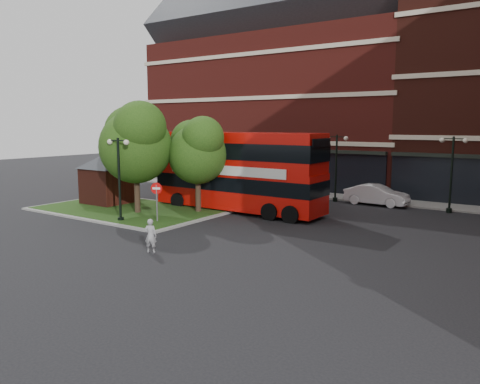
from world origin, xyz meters
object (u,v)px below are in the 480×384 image
Objects in this scene: car_silver at (241,184)px; car_white at (376,195)px; woman at (151,236)px; bus at (237,166)px.

car_silver is 11.69m from car_white.
woman is 0.37× the size of car_silver.
bus is at bearing -99.27° from woman.
woman is (2.60, -10.65, -2.24)m from bus.
bus is at bearing -141.53° from car_silver.
car_silver is (-4.72, 7.35, -2.30)m from bus.
car_silver is at bearing 92.96° from car_white.
bus is 10.53m from car_white.
bus is 9.04m from car_silver.
woman is at bearing -75.70° from bus.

